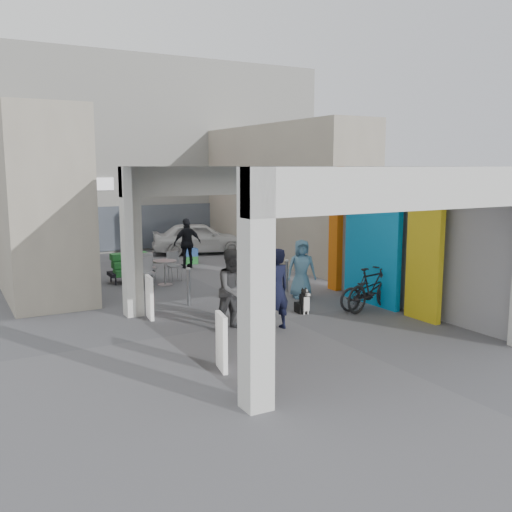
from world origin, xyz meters
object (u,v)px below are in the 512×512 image
white_van (199,238)px  man_back_turned (234,290)px  man_elderly (301,269)px  man_crates (187,243)px  bicycle_front (369,290)px  produce_stand (131,271)px  border_collie (303,303)px  cafe_set (158,273)px  man_with_dog (276,289)px  bicycle_rear (372,289)px

white_van → man_back_turned: bearing=177.9°
man_elderly → white_van: man_elderly is taller
man_crates → bicycle_front: man_crates is taller
produce_stand → border_collie: size_ratio=2.03×
cafe_set → white_van: (3.46, 4.92, 0.33)m
produce_stand → man_crates: bearing=11.4°
produce_stand → man_with_dog: (1.24, -6.55, 0.54)m
produce_stand → man_back_turned: man_back_turned is taller
border_collie → man_back_turned: size_ratio=0.37×
cafe_set → man_elderly: (2.75, -3.62, 0.47)m
bicycle_front → border_collie: bearing=76.3°
bicycle_front → white_van: (-0.09, 10.38, 0.17)m
cafe_set → man_crates: size_ratio=0.85×
produce_stand → white_van: size_ratio=0.35×
border_collie → man_elderly: (0.88, 1.42, 0.53)m
produce_stand → bicycle_front: (4.18, -6.14, 0.12)m
white_van → man_with_dog: bearing=-177.4°
border_collie → bicycle_front: bicycle_front is taller
man_with_dog → man_elderly: size_ratio=1.13×
man_elderly → bicycle_front: bearing=-46.2°
man_crates → cafe_set: bearing=46.2°
produce_stand → bicycle_rear: (4.13, -6.28, 0.20)m
bicycle_rear → white_van: bearing=-12.3°
man_elderly → white_van: 8.57m
bicycle_rear → man_back_turned: bearing=75.3°
man_back_turned → bicycle_front: 3.77m
bicycle_rear → man_crates: bearing=-0.1°
man_crates → man_back_turned: bearing=71.9°
bicycle_rear → border_collie: bearing=58.5°
border_collie → man_back_turned: bearing=-162.8°
cafe_set → man_with_dog: bearing=-84.1°
border_collie → bicycle_front: 1.74m
cafe_set → man_back_turned: 5.49m
cafe_set → white_van: bearing=54.9°
man_elderly → bicycle_front: size_ratio=0.88×
man_crates → produce_stand: bearing=27.2°
border_collie → man_crates: bearing=96.5°
man_with_dog → bicycle_rear: 2.92m
border_collie → man_crates: size_ratio=0.38×
white_van → bicycle_front: bearing=-162.2°
border_collie → man_back_turned: man_back_turned is taller
man_elderly → cafe_set: bearing=147.5°
man_with_dog → man_elderly: bearing=-140.1°
white_van → man_elderly: bearing=-167.4°
man_crates → bicycle_front: size_ratio=0.97×
bicycle_rear → white_van: 10.52m
produce_stand → border_collie: bearing=-85.3°
bicycle_front → man_elderly: bearing=23.9°
bicycle_front → man_crates: bearing=13.3°
man_elderly → produce_stand: bearing=148.5°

